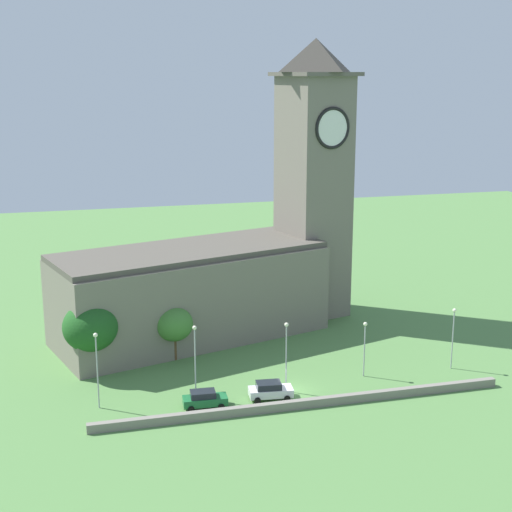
{
  "coord_description": "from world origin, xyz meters",
  "views": [
    {
      "loc": [
        -22.18,
        -69.24,
        32.3
      ],
      "look_at": [
        -1.76,
        7.95,
        12.78
      ],
      "focal_mm": 52.57,
      "sensor_mm": 36.0,
      "label": 1
    }
  ],
  "objects_px": {
    "streetlamp_west_end": "(97,359)",
    "streetlamp_west_mid": "(195,351)",
    "church": "(231,255)",
    "streetlamp_east_end": "(453,329)",
    "car_white": "(270,390)",
    "tree_riverside_west": "(174,324)",
    "car_green": "(204,399)",
    "streetlamp_east_mid": "(365,340)",
    "tree_riverside_east": "(90,327)",
    "streetlamp_central": "(286,346)"
  },
  "relations": [
    {
      "from": "car_green",
      "to": "tree_riverside_east",
      "type": "height_order",
      "value": "tree_riverside_east"
    },
    {
      "from": "car_green",
      "to": "streetlamp_west_mid",
      "type": "relative_size",
      "value": 0.58
    },
    {
      "from": "car_green",
      "to": "streetlamp_east_end",
      "type": "bearing_deg",
      "value": 5.69
    },
    {
      "from": "car_white",
      "to": "streetlamp_east_mid",
      "type": "distance_m",
      "value": 12.33
    },
    {
      "from": "streetlamp_west_mid",
      "to": "streetlamp_east_end",
      "type": "height_order",
      "value": "streetlamp_west_mid"
    },
    {
      "from": "car_white",
      "to": "tree_riverside_west",
      "type": "height_order",
      "value": "tree_riverside_west"
    },
    {
      "from": "streetlamp_east_mid",
      "to": "church",
      "type": "bearing_deg",
      "value": 118.48
    },
    {
      "from": "streetlamp_west_end",
      "to": "streetlamp_east_end",
      "type": "height_order",
      "value": "streetlamp_west_end"
    },
    {
      "from": "streetlamp_west_end",
      "to": "streetlamp_central",
      "type": "bearing_deg",
      "value": -2.91
    },
    {
      "from": "car_white",
      "to": "streetlamp_west_mid",
      "type": "xyz_separation_m",
      "value": [
        -7.3,
        2.11,
        4.21
      ]
    },
    {
      "from": "streetlamp_west_end",
      "to": "streetlamp_west_mid",
      "type": "distance_m",
      "value": 9.71
    },
    {
      "from": "car_green",
      "to": "streetlamp_east_mid",
      "type": "height_order",
      "value": "streetlamp_east_mid"
    },
    {
      "from": "streetlamp_east_mid",
      "to": "car_white",
      "type": "bearing_deg",
      "value": -165.42
    },
    {
      "from": "streetlamp_central",
      "to": "car_white",
      "type": "bearing_deg",
      "value": -148.26
    },
    {
      "from": "car_green",
      "to": "tree_riverside_west",
      "type": "bearing_deg",
      "value": 93.81
    },
    {
      "from": "car_green",
      "to": "streetlamp_west_mid",
      "type": "distance_m",
      "value": 4.89
    },
    {
      "from": "streetlamp_west_mid",
      "to": "streetlamp_east_end",
      "type": "distance_m",
      "value": 29.2
    },
    {
      "from": "church",
      "to": "car_green",
      "type": "relative_size",
      "value": 9.13
    },
    {
      "from": "streetlamp_central",
      "to": "tree_riverside_east",
      "type": "relative_size",
      "value": 0.93
    },
    {
      "from": "streetlamp_east_end",
      "to": "tree_riverside_west",
      "type": "bearing_deg",
      "value": 160.33
    },
    {
      "from": "church",
      "to": "streetlamp_east_end",
      "type": "height_order",
      "value": "church"
    },
    {
      "from": "church",
      "to": "streetlamp_east_end",
      "type": "relative_size",
      "value": 5.83
    },
    {
      "from": "streetlamp_west_end",
      "to": "streetlamp_central",
      "type": "relative_size",
      "value": 1.04
    },
    {
      "from": "church",
      "to": "streetlamp_central",
      "type": "relative_size",
      "value": 5.43
    },
    {
      "from": "car_white",
      "to": "tree_riverside_east",
      "type": "relative_size",
      "value": 0.57
    },
    {
      "from": "car_green",
      "to": "tree_riverside_east",
      "type": "distance_m",
      "value": 16.32
    },
    {
      "from": "car_white",
      "to": "streetlamp_west_mid",
      "type": "distance_m",
      "value": 8.69
    },
    {
      "from": "streetlamp_central",
      "to": "streetlamp_east_end",
      "type": "relative_size",
      "value": 1.07
    },
    {
      "from": "tree_riverside_east",
      "to": "church",
      "type": "bearing_deg",
      "value": 30.27
    },
    {
      "from": "streetlamp_east_mid",
      "to": "streetlamp_west_mid",
      "type": "bearing_deg",
      "value": -177.31
    },
    {
      "from": "streetlamp_west_mid",
      "to": "car_green",
      "type": "bearing_deg",
      "value": -79.61
    },
    {
      "from": "car_green",
      "to": "streetlamp_east_end",
      "type": "xyz_separation_m",
      "value": [
        28.75,
        2.87,
        3.82
      ]
    },
    {
      "from": "car_green",
      "to": "tree_riverside_west",
      "type": "height_order",
      "value": "tree_riverside_west"
    },
    {
      "from": "church",
      "to": "streetlamp_west_end",
      "type": "xyz_separation_m",
      "value": [
        -18.08,
        -19.95,
        -4.61
      ]
    },
    {
      "from": "car_white",
      "to": "streetlamp_west_end",
      "type": "relative_size",
      "value": 0.59
    },
    {
      "from": "car_green",
      "to": "streetlamp_central",
      "type": "distance_m",
      "value": 9.96
    },
    {
      "from": "car_green",
      "to": "tree_riverside_east",
      "type": "relative_size",
      "value": 0.56
    },
    {
      "from": "church",
      "to": "streetlamp_west_mid",
      "type": "distance_m",
      "value": 22.26
    },
    {
      "from": "church",
      "to": "tree_riverside_east",
      "type": "height_order",
      "value": "church"
    },
    {
      "from": "streetlamp_west_mid",
      "to": "streetlamp_central",
      "type": "bearing_deg",
      "value": -5.06
    },
    {
      "from": "tree_riverside_east",
      "to": "streetlamp_central",
      "type": "bearing_deg",
      "value": -28.1
    },
    {
      "from": "streetlamp_east_mid",
      "to": "tree_riverside_west",
      "type": "relative_size",
      "value": 0.99
    },
    {
      "from": "streetlamp_east_mid",
      "to": "streetlamp_east_end",
      "type": "bearing_deg",
      "value": -2.29
    },
    {
      "from": "church",
      "to": "streetlamp_central",
      "type": "distance_m",
      "value": 21.48
    },
    {
      "from": "car_green",
      "to": "streetlamp_west_end",
      "type": "distance_m",
      "value": 11.3
    },
    {
      "from": "streetlamp_central",
      "to": "tree_riverside_east",
      "type": "xyz_separation_m",
      "value": [
        -19.24,
        10.27,
        0.34
      ]
    },
    {
      "from": "streetlamp_east_mid",
      "to": "streetlamp_east_end",
      "type": "xyz_separation_m",
      "value": [
        10.39,
        -0.42,
        0.47
      ]
    },
    {
      "from": "streetlamp_central",
      "to": "car_green",
      "type": "bearing_deg",
      "value": -170.02
    },
    {
      "from": "car_green",
      "to": "streetlamp_west_end",
      "type": "height_order",
      "value": "streetlamp_west_end"
    },
    {
      "from": "tree_riverside_west",
      "to": "streetlamp_west_mid",
      "type": "bearing_deg",
      "value": -87.63
    }
  ]
}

